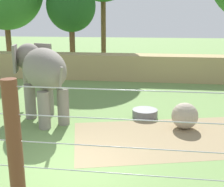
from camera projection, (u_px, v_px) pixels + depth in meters
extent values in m
plane|color=#6B8E4C|center=(75.00, 166.00, 8.57)|extent=(120.00, 120.00, 0.00)
cube|color=#937F5B|center=(170.00, 137.00, 10.63)|extent=(7.67, 5.45, 0.01)
cube|color=tan|center=(121.00, 67.00, 20.66)|extent=(36.00, 1.80, 1.76)
cylinder|color=gray|center=(30.00, 101.00, 12.54)|extent=(0.47, 0.47, 1.50)
cylinder|color=gray|center=(48.00, 98.00, 12.99)|extent=(0.47, 0.47, 1.50)
cylinder|color=gray|center=(44.00, 110.00, 11.32)|extent=(0.47, 0.47, 1.50)
cylinder|color=gray|center=(63.00, 107.00, 11.78)|extent=(0.47, 0.47, 1.50)
ellipsoid|color=gray|center=(44.00, 69.00, 11.79)|extent=(2.99, 3.06, 1.71)
ellipsoid|color=gray|center=(29.00, 57.00, 13.10)|extent=(1.58, 1.58, 1.24)
cube|color=gray|center=(15.00, 58.00, 12.66)|extent=(0.40, 0.95, 1.18)
cube|color=gray|center=(43.00, 56.00, 13.37)|extent=(0.93, 0.46, 1.18)
cylinder|color=gray|center=(26.00, 66.00, 13.57)|extent=(0.61, 0.62, 0.67)
cylinder|color=gray|center=(26.00, 75.00, 13.79)|extent=(0.46, 0.47, 0.63)
cylinder|color=gray|center=(26.00, 84.00, 13.97)|extent=(0.31, 0.31, 0.59)
cylinder|color=gray|center=(61.00, 78.00, 10.59)|extent=(0.30, 0.31, 0.85)
sphere|color=tan|center=(185.00, 116.00, 11.38)|extent=(1.03, 1.03, 1.03)
cylinder|color=brown|center=(16.00, 165.00, 5.32)|extent=(0.28, 0.28, 3.22)
cylinder|color=#B7B7BC|center=(29.00, 167.00, 5.30)|extent=(9.86, 0.02, 0.02)
cylinder|color=#B7B7BC|center=(27.00, 142.00, 5.17)|extent=(9.86, 0.02, 0.02)
cylinder|color=#B7B7BC|center=(25.00, 115.00, 5.05)|extent=(9.86, 0.02, 0.02)
cylinder|color=#B7B7BC|center=(23.00, 87.00, 4.92)|extent=(9.86, 0.02, 0.02)
cylinder|color=slate|center=(145.00, 113.00, 12.76)|extent=(1.10, 1.10, 0.35)
cylinder|color=#38607A|center=(145.00, 110.00, 12.72)|extent=(1.01, 1.01, 0.02)
cylinder|color=brown|center=(9.00, 47.00, 23.64)|extent=(0.44, 0.44, 3.91)
cylinder|color=brown|center=(103.00, 31.00, 26.17)|extent=(0.44, 0.44, 6.21)
cylinder|color=brown|center=(73.00, 50.00, 23.37)|extent=(0.44, 0.44, 3.55)
ellipsoid|color=#1E511E|center=(71.00, 6.00, 22.53)|extent=(3.81, 3.81, 4.00)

